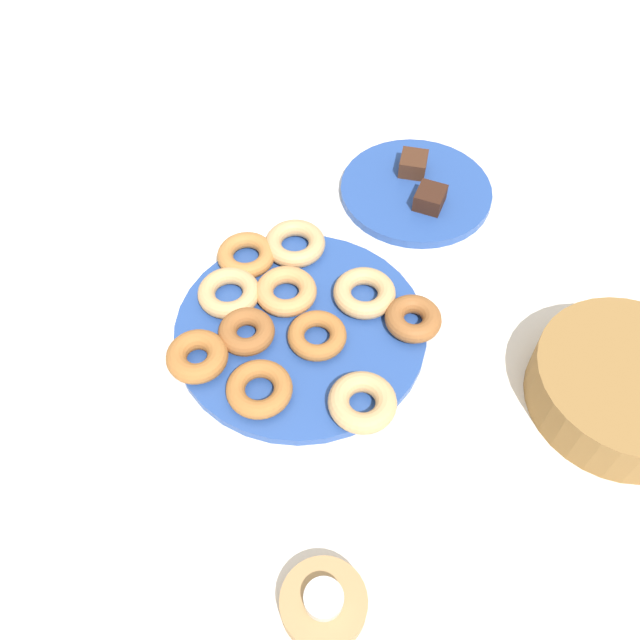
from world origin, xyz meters
name	(u,v)px	position (x,y,z in m)	size (l,w,h in m)	color
ground_plane	(301,332)	(0.00, 0.00, 0.00)	(2.40, 2.40, 0.00)	white
donut_plate	(301,329)	(0.00, 0.00, 0.01)	(0.36, 0.36, 0.01)	#284C9E
donut_0	(286,291)	(-0.04, -0.04, 0.03)	(0.09, 0.09, 0.03)	tan
donut_1	(317,335)	(0.01, 0.03, 0.03)	(0.08, 0.08, 0.02)	#AD6B33
donut_2	(259,389)	(0.12, -0.01, 0.03)	(0.09, 0.09, 0.02)	#AD6B33
donut_3	(197,356)	(0.11, -0.10, 0.03)	(0.08, 0.08, 0.03)	#AD6B33
donut_4	(364,293)	(-0.08, 0.07, 0.03)	(0.09, 0.09, 0.03)	tan
donut_5	(362,402)	(0.09, 0.13, 0.03)	(0.09, 0.09, 0.03)	tan
donut_6	(246,255)	(-0.08, -0.13, 0.03)	(0.09, 0.09, 0.02)	#BC7A3D
donut_7	(295,243)	(-0.13, -0.07, 0.03)	(0.09, 0.09, 0.03)	tan
donut_8	(247,332)	(0.05, -0.06, 0.03)	(0.08, 0.08, 0.03)	#995B2D
donut_9	(229,293)	(-0.01, -0.12, 0.03)	(0.09, 0.09, 0.03)	tan
donut_10	(413,319)	(-0.06, 0.15, 0.03)	(0.08, 0.08, 0.03)	#995B2D
cake_plate	(416,191)	(-0.34, 0.06, 0.01)	(0.25, 0.25, 0.01)	#284C9E
brownie_near	(413,164)	(-0.37, 0.05, 0.03)	(0.05, 0.04, 0.03)	#472819
brownie_far	(430,198)	(-0.31, 0.10, 0.03)	(0.05, 0.04, 0.03)	#381E14
candle_holder	(324,604)	(0.33, 0.17, 0.01)	(0.10, 0.10, 0.03)	tan
tealight	(324,599)	(0.33, 0.17, 0.03)	(0.04, 0.04, 0.01)	silver
basket	(624,386)	(-0.06, 0.43, 0.04)	(0.24, 0.24, 0.07)	olive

